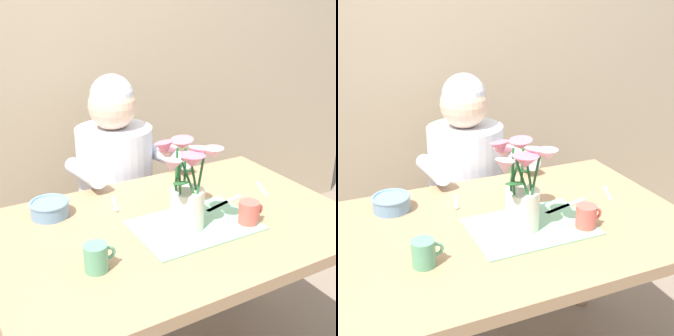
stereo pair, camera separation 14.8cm
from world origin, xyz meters
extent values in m
cube|color=tan|center=(0.00, 1.05, 1.25)|extent=(4.00, 0.10, 2.50)
cube|color=#9E7A56|center=(0.00, 0.00, 0.72)|extent=(1.20, 0.80, 0.04)
cylinder|color=#9E7A56|center=(-0.54, 0.34, 0.35)|extent=(0.06, 0.06, 0.70)
cylinder|color=#9E7A56|center=(0.54, 0.34, 0.35)|extent=(0.06, 0.06, 0.70)
cylinder|color=#4C4C56|center=(0.06, 0.62, 0.20)|extent=(0.30, 0.30, 0.40)
cylinder|color=silver|center=(0.06, 0.62, 0.65)|extent=(0.34, 0.34, 0.50)
sphere|color=#DBB293|center=(0.06, 0.62, 1.00)|extent=(0.21, 0.21, 0.21)
sphere|color=silver|center=(0.06, 0.62, 1.04)|extent=(0.19, 0.19, 0.19)
cylinder|color=silver|center=(-0.13, 0.48, 0.78)|extent=(0.07, 0.33, 0.12)
cylinder|color=silver|center=(0.25, 0.48, 0.78)|extent=(0.07, 0.33, 0.12)
cube|color=#7AB289|center=(0.05, -0.05, 0.74)|extent=(0.40, 0.28, 0.00)
cylinder|color=silver|center=(0.02, -0.05, 0.81)|extent=(0.11, 0.11, 0.14)
cylinder|color=#23602D|center=(0.04, -0.05, 0.91)|extent=(0.02, 0.04, 0.16)
cone|color=pink|center=(0.07, -0.05, 0.99)|extent=(0.11, 0.11, 0.05)
sphere|color=#E5D14C|center=(0.07, -0.05, 1.00)|extent=(0.02, 0.02, 0.02)
cylinder|color=#23602D|center=(0.04, 0.00, 0.91)|extent=(0.03, 0.03, 0.16)
cone|color=#DB6684|center=(0.06, 0.05, 0.99)|extent=(0.11, 0.11, 0.04)
sphere|color=#E5D14C|center=(0.06, 0.05, 1.00)|extent=(0.02, 0.02, 0.02)
cylinder|color=#23602D|center=(0.01, -0.01, 0.91)|extent=(0.04, 0.03, 0.14)
cone|color=pink|center=(-0.01, 0.03, 0.98)|extent=(0.09, 0.09, 0.05)
sphere|color=#E5D14C|center=(-0.01, 0.03, 0.98)|extent=(0.02, 0.02, 0.02)
cylinder|color=#23602D|center=(-0.01, -0.02, 0.92)|extent=(0.04, 0.04, 0.17)
cone|color=#DB6684|center=(-0.03, 0.00, 1.01)|extent=(0.09, 0.09, 0.05)
sphere|color=#E5D14C|center=(-0.03, 0.00, 1.02)|extent=(0.02, 0.02, 0.02)
cylinder|color=#23602D|center=(-0.02, -0.07, 0.91)|extent=(0.02, 0.02, 0.15)
cone|color=pink|center=(-0.06, -0.08, 0.98)|extent=(0.08, 0.08, 0.05)
sphere|color=#E5D14C|center=(-0.06, -0.08, 0.99)|extent=(0.02, 0.02, 0.02)
cylinder|color=#23602D|center=(0.01, -0.07, 0.91)|extent=(0.05, 0.05, 0.15)
cone|color=#DB6684|center=(0.01, -0.09, 0.99)|extent=(0.10, 0.09, 0.04)
sphere|color=#E5D14C|center=(0.01, -0.09, 1.00)|extent=(0.02, 0.02, 0.02)
cylinder|color=#23602D|center=(0.05, -0.08, 0.92)|extent=(0.06, 0.04, 0.17)
cone|color=pink|center=(0.07, -0.11, 1.01)|extent=(0.09, 0.09, 0.04)
sphere|color=#E5D14C|center=(0.07, -0.11, 1.01)|extent=(0.02, 0.02, 0.02)
ellipsoid|color=#23602D|center=(0.05, 0.00, 0.92)|extent=(0.08, 0.10, 0.04)
ellipsoid|color=#23602D|center=(-0.03, -0.09, 0.93)|extent=(0.09, 0.09, 0.03)
cylinder|color=#6689A8|center=(-0.34, 0.26, 0.77)|extent=(0.13, 0.13, 0.05)
torus|color=#6689A8|center=(-0.34, 0.26, 0.79)|extent=(0.14, 0.14, 0.01)
cube|color=silver|center=(0.23, 0.03, 0.74)|extent=(0.19, 0.07, 0.00)
cylinder|color=#CC564C|center=(0.21, -0.12, 0.78)|extent=(0.07, 0.07, 0.08)
torus|color=#CC564C|center=(0.25, -0.12, 0.78)|extent=(0.04, 0.01, 0.04)
cylinder|color=#569970|center=(-0.32, -0.13, 0.78)|extent=(0.07, 0.07, 0.08)
torus|color=#569970|center=(-0.28, -0.13, 0.78)|extent=(0.04, 0.01, 0.04)
cube|color=silver|center=(-0.11, 0.23, 0.74)|extent=(0.04, 0.10, 0.00)
ellipsoid|color=silver|center=(-0.13, 0.18, 0.74)|extent=(0.03, 0.03, 0.01)
cube|color=silver|center=(0.43, 0.06, 0.74)|extent=(0.05, 0.10, 0.00)
ellipsoid|color=silver|center=(0.46, 0.11, 0.74)|extent=(0.03, 0.03, 0.01)
camera|label=1|loc=(-0.67, -1.14, 1.47)|focal=48.25mm
camera|label=2|loc=(-0.54, -1.21, 1.47)|focal=48.25mm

